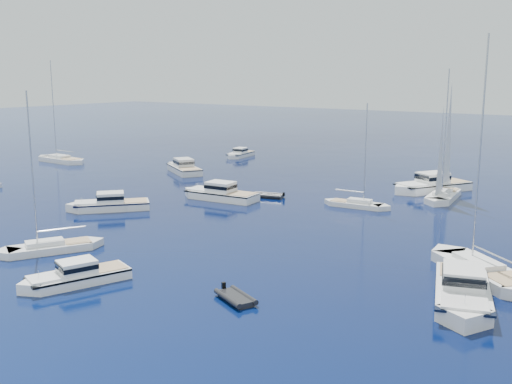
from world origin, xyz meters
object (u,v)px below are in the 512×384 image
sailboat_fore (50,252)px  tender_yellow (79,277)px  motor_cruiser_right (462,302)px  motor_cruiser_near (76,284)px

sailboat_fore → tender_yellow: 7.45m
tender_yellow → sailboat_fore: bearing=124.1°
motor_cruiser_right → sailboat_fore: bearing=-2.9°
sailboat_fore → motor_cruiser_right: bearing=-137.5°
sailboat_fore → motor_cruiser_near: bearing=-177.6°
motor_cruiser_right → tender_yellow: motor_cruiser_right is taller
motor_cruiser_right → tender_yellow: 26.56m
motor_cruiser_near → motor_cruiser_right: (23.13, 12.13, 0.00)m
motor_cruiser_near → motor_cruiser_right: 26.11m
motor_cruiser_right → tender_yellow: bearing=6.5°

